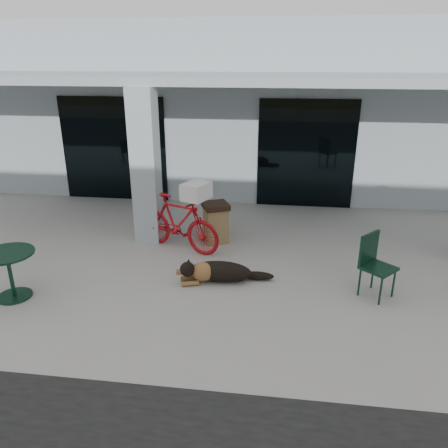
# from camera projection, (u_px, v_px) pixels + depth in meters

# --- Properties ---
(ground) EXTENTS (80.00, 80.00, 0.00)m
(ground) POSITION_uv_depth(u_px,v_px,m) (200.00, 300.00, 7.00)
(ground) COLOR #A29F99
(ground) RESTS_ON ground
(building) EXTENTS (22.00, 7.00, 4.50)m
(building) POSITION_uv_depth(u_px,v_px,m) (247.00, 102.00, 14.04)
(building) COLOR #A2B1B8
(building) RESTS_ON ground
(storefront_glass_left) EXTENTS (2.80, 0.06, 2.70)m
(storefront_glass_left) POSITION_uv_depth(u_px,v_px,m) (114.00, 149.00, 11.50)
(storefront_glass_left) COLOR black
(storefront_glass_left) RESTS_ON ground
(storefront_glass_right) EXTENTS (2.40, 0.06, 2.70)m
(storefront_glass_right) POSITION_uv_depth(u_px,v_px,m) (306.00, 155.00, 10.89)
(storefront_glass_right) COLOR black
(storefront_glass_right) RESTS_ON ground
(column) EXTENTS (0.50, 0.50, 3.12)m
(column) POSITION_uv_depth(u_px,v_px,m) (146.00, 168.00, 8.74)
(column) COLOR #A2B1B8
(column) RESTS_ON ground
(overhang) EXTENTS (22.00, 2.80, 0.18)m
(overhang) POSITION_uv_depth(u_px,v_px,m) (228.00, 78.00, 9.17)
(overhang) COLOR #A2B1B8
(overhang) RESTS_ON column
(bicycle) EXTENTS (1.94, 1.21, 1.13)m
(bicycle) POSITION_uv_depth(u_px,v_px,m) (178.00, 223.00, 8.64)
(bicycle) COLOR #AE0E16
(bicycle) RESTS_ON ground
(laundry_basket) EXTENTS (0.58, 0.65, 0.32)m
(laundry_basket) POSITION_uv_depth(u_px,v_px,m) (196.00, 191.00, 8.17)
(laundry_basket) COLOR white
(laundry_basket) RESTS_ON bicycle
(dog) EXTENTS (1.30, 0.78, 0.41)m
(dog) POSITION_uv_depth(u_px,v_px,m) (220.00, 270.00, 7.52)
(dog) COLOR black
(dog) RESTS_ON ground
(cup_near_dog) EXTENTS (0.09, 0.09, 0.09)m
(cup_near_dog) POSITION_uv_depth(u_px,v_px,m) (202.00, 277.00, 7.62)
(cup_near_dog) COLOR white
(cup_near_dog) RESTS_ON ground
(cafe_table_near) EXTENTS (1.02, 1.02, 0.79)m
(cafe_table_near) POSITION_uv_depth(u_px,v_px,m) (11.00, 275.00, 6.95)
(cafe_table_near) COLOR #133625
(cafe_table_near) RESTS_ON ground
(cafe_chair_far_a) EXTENTS (0.70, 0.69, 1.04)m
(cafe_chair_far_a) POSITION_uv_depth(u_px,v_px,m) (379.00, 267.00, 6.93)
(cafe_chair_far_a) COLOR #133625
(cafe_chair_far_a) RESTS_ON ground
(trash_receptacle) EXTENTS (0.66, 0.66, 0.85)m
(trash_receptacle) POSITION_uv_depth(u_px,v_px,m) (216.00, 223.00, 9.05)
(trash_receptacle) COLOR olive
(trash_receptacle) RESTS_ON ground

